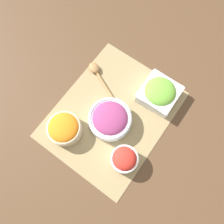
# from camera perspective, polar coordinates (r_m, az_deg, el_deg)

# --- Properties ---
(ground_plane) EXTENTS (3.00, 3.00, 0.00)m
(ground_plane) POSITION_cam_1_polar(r_m,az_deg,el_deg) (0.96, 0.00, -0.60)
(ground_plane) COLOR #513823
(placemat) EXTENTS (0.57, 0.46, 0.00)m
(placemat) POSITION_cam_1_polar(r_m,az_deg,el_deg) (0.96, 0.00, -0.57)
(placemat) COLOR #937F56
(placemat) RESTS_ON ground_plane
(onion_bowl) EXTENTS (0.18, 0.18, 0.08)m
(onion_bowl) POSITION_cam_1_polar(r_m,az_deg,el_deg) (0.91, -0.51, -1.82)
(onion_bowl) COLOR silver
(onion_bowl) RESTS_ON placemat
(tomato_bowl) EXTENTS (0.11, 0.11, 0.09)m
(tomato_bowl) POSITION_cam_1_polar(r_m,az_deg,el_deg) (0.88, 3.26, -12.20)
(tomato_bowl) COLOR white
(tomato_bowl) RESTS_ON placemat
(carrot_bowl) EXTENTS (0.14, 0.14, 0.08)m
(carrot_bowl) POSITION_cam_1_polar(r_m,az_deg,el_deg) (0.92, -12.34, -4.20)
(carrot_bowl) COLOR beige
(carrot_bowl) RESTS_ON placemat
(lettuce_bowl) EXTENTS (0.16, 0.16, 0.08)m
(lettuce_bowl) POSITION_cam_1_polar(r_m,az_deg,el_deg) (0.97, 12.26, 4.93)
(lettuce_bowl) COLOR white
(lettuce_bowl) RESTS_ON placemat
(wooden_spoon) EXTENTS (0.11, 0.21, 0.02)m
(wooden_spoon) POSITION_cam_1_polar(r_m,az_deg,el_deg) (1.03, -3.97, 10.23)
(wooden_spoon) COLOR #9E7042
(wooden_spoon) RESTS_ON placemat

